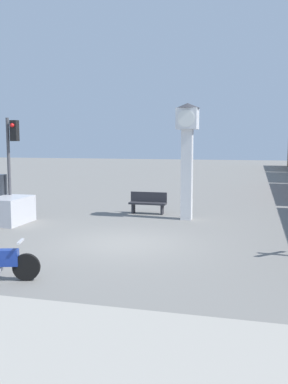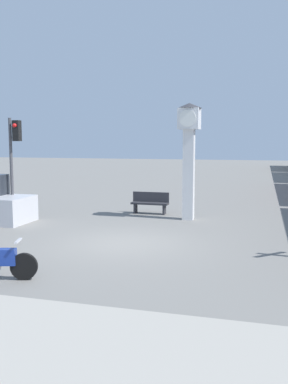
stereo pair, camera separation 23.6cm
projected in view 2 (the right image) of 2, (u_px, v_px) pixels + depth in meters
The scene contains 4 objects.
ground_plane at pixel (123, 243), 13.08m from camera, with size 120.00×120.00×0.00m, color slate.
clock_tower at pixel (189, 144), 16.67m from camera, with size 0.97×0.97×4.57m.
traffic_light at pixel (14, 150), 16.68m from camera, with size 0.50×0.35×4.00m.
bench at pixel (150, 202), 18.38m from camera, with size 1.60×0.44×0.92m.
Camera 2 is at (4.05, -12.17, 3.11)m, focal length 40.00 mm.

